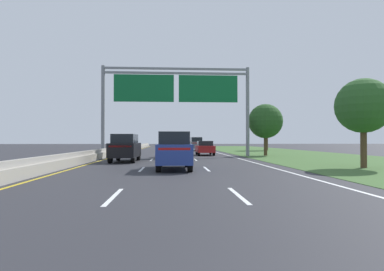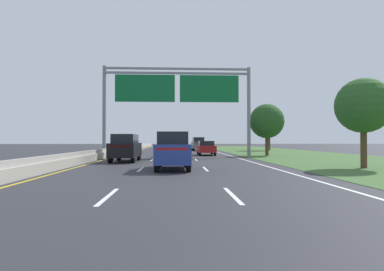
% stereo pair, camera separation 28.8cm
% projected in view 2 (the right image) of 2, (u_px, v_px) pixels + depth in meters
% --- Properties ---
extents(ground_plane, '(220.00, 220.00, 0.00)m').
position_uv_depth(ground_plane, '(174.00, 156.00, 34.20)').
color(ground_plane, '#2B2B30').
extents(lane_striping, '(11.96, 106.00, 0.01)m').
position_uv_depth(lane_striping, '(174.00, 156.00, 33.75)').
color(lane_striping, white).
rests_on(lane_striping, ground).
extents(grass_verge_right, '(14.00, 110.00, 0.02)m').
position_uv_depth(grass_verge_right, '(305.00, 156.00, 34.89)').
color(grass_verge_right, '#3D602D').
rests_on(grass_verge_right, ground).
extents(median_barrier_concrete, '(0.60, 110.00, 0.85)m').
position_uv_depth(median_barrier_concrete, '(111.00, 153.00, 33.88)').
color(median_barrier_concrete, '#A8A399').
rests_on(median_barrier_concrete, ground).
extents(overhead_sign_gantry, '(15.06, 0.42, 9.16)m').
position_uv_depth(overhead_sign_gantry, '(177.00, 92.00, 33.22)').
color(overhead_sign_gantry, gray).
rests_on(overhead_sign_gantry, ground).
extents(pickup_truck_silver, '(2.08, 5.43, 2.20)m').
position_uv_depth(pickup_truck_silver, '(177.00, 146.00, 31.33)').
color(pickup_truck_silver, '#B2B5BA').
rests_on(pickup_truck_silver, ground).
extents(car_navy_centre_lane_sedan, '(1.88, 4.42, 1.57)m').
position_uv_depth(car_navy_centre_lane_sedan, '(175.00, 146.00, 47.23)').
color(car_navy_centre_lane_sedan, '#161E47').
rests_on(car_navy_centre_lane_sedan, ground).
extents(car_blue_centre_lane_suv, '(1.92, 4.71, 2.11)m').
position_uv_depth(car_blue_centre_lane_suv, '(173.00, 150.00, 18.57)').
color(car_blue_centre_lane_suv, navy).
rests_on(car_blue_centre_lane_suv, ground).
extents(car_red_right_lane_sedan, '(1.82, 4.40, 1.57)m').
position_uv_depth(car_red_right_lane_sedan, '(206.00, 148.00, 36.10)').
color(car_red_right_lane_sedan, maroon).
rests_on(car_red_right_lane_sedan, ground).
extents(car_black_left_lane_suv, '(1.98, 4.73, 2.11)m').
position_uv_depth(car_black_left_lane_suv, '(126.00, 147.00, 25.17)').
color(car_black_left_lane_suv, black).
rests_on(car_black_left_lane_suv, ground).
extents(car_grey_right_lane_suv, '(2.01, 4.74, 2.11)m').
position_uv_depth(car_grey_right_lane_suv, '(198.00, 144.00, 51.87)').
color(car_grey_right_lane_suv, slate).
rests_on(car_grey_right_lane_suv, ground).
extents(roadside_tree_near, '(3.24, 3.24, 5.33)m').
position_uv_depth(roadside_tree_near, '(363.00, 106.00, 19.32)').
color(roadside_tree_near, '#4C3823').
rests_on(roadside_tree_near, ground).
extents(roadside_tree_mid, '(3.65, 3.65, 5.50)m').
position_uv_depth(roadside_tree_mid, '(267.00, 121.00, 34.73)').
color(roadside_tree_mid, '#4C3823').
rests_on(roadside_tree_mid, ground).
extents(roadside_tree_far, '(4.18, 4.18, 6.88)m').
position_uv_depth(roadside_tree_far, '(269.00, 121.00, 52.37)').
color(roadside_tree_far, '#4C3823').
rests_on(roadside_tree_far, ground).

